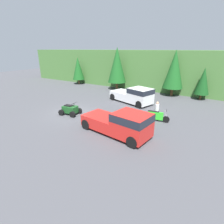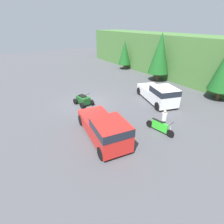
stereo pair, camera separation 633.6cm
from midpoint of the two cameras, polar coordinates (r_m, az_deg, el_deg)
ground_plane at (r=18.07m, az=1.73°, el=5.07°), size 80.00×80.00×0.00m
hillside_backdrop at (r=29.23m, az=29.94°, el=16.32°), size 44.00×6.00×5.94m
tree_left at (r=32.19m, az=10.03°, el=19.74°), size 2.09×2.09×4.74m
tree_mid_left at (r=26.50m, az=22.40°, el=18.78°), size 2.82×2.82×6.40m
pickup_truck_red at (r=12.09m, az=12.55°, el=-2.18°), size 5.75×2.89×1.95m
pickup_truck_second at (r=19.45m, az=24.23°, el=7.50°), size 5.77×3.59×1.95m
dirt_bike at (r=14.62m, az=27.33°, el=-1.80°), size 2.42×0.69×1.15m
quad_atv at (r=17.52m, az=0.63°, el=6.06°), size 2.06×1.57×1.23m
rider_person at (r=14.82m, az=28.37°, el=0.33°), size 0.41×0.41×1.71m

